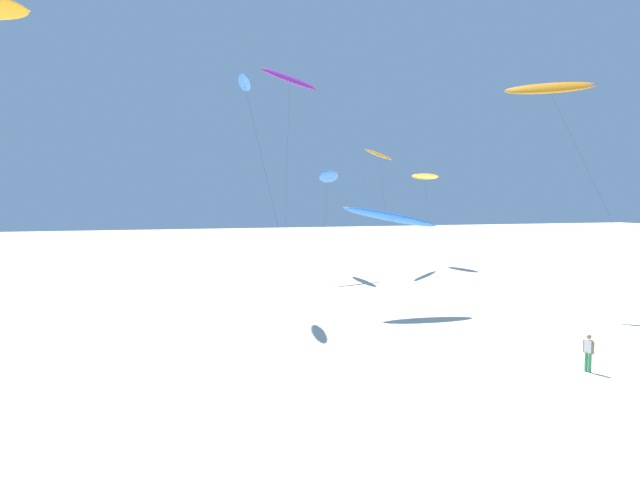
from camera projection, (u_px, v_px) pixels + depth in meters
flying_kite_0 at (328, 177)px, 55.20m from camera, size 3.55×8.93×10.63m
flying_kite_1 at (425, 176)px, 64.29m from camera, size 2.29×6.99×10.97m
flying_kite_2 at (379, 155)px, 60.15m from camera, size 6.45×7.02×13.03m
flying_kite_6 at (289, 79)px, 57.43m from camera, size 6.58×4.55×21.26m
flying_kite_7 at (244, 83)px, 37.37m from camera, size 2.67×10.21×15.75m
flying_kite_8 at (549, 88)px, 38.53m from camera, size 6.32×8.51×15.77m
flying_kite_9 at (390, 217)px, 37.30m from camera, size 6.48×9.54×7.35m
person_near_left at (588, 351)px, 24.22m from camera, size 0.28×0.49×1.67m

